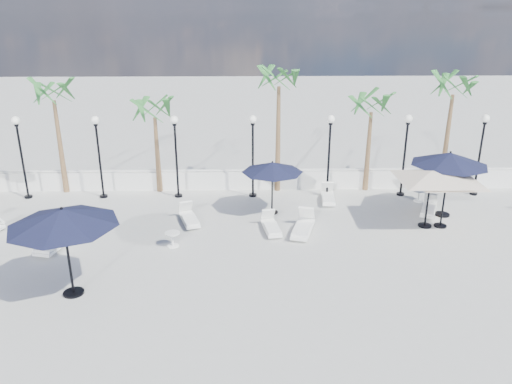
{
  "coord_description": "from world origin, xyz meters",
  "views": [
    {
      "loc": [
        -0.31,
        -15.48,
        8.36
      ],
      "look_at": [
        0.07,
        3.0,
        1.5
      ],
      "focal_mm": 35.0,
      "sensor_mm": 36.0,
      "label": 1
    }
  ],
  "objects_px": {
    "parasol_navy_left": "(63,218)",
    "parasol_cream_sq_b": "(432,171)",
    "parasol_navy_right": "(450,159)",
    "lounger_3": "(271,226)",
    "lounger_5": "(303,227)",
    "parasol_navy_mid": "(272,167)",
    "lounger_2": "(189,218)",
    "lounger_6": "(429,208)",
    "parasol_cream_sq_a": "(448,173)",
    "lounger_4": "(328,197)",
    "lounger_0": "(57,241)"
  },
  "relations": [
    {
      "from": "lounger_4",
      "to": "parasol_navy_mid",
      "type": "bearing_deg",
      "value": -147.56
    },
    {
      "from": "lounger_0",
      "to": "parasol_navy_right",
      "type": "relative_size",
      "value": 0.68
    },
    {
      "from": "lounger_2",
      "to": "lounger_3",
      "type": "bearing_deg",
      "value": -32.89
    },
    {
      "from": "parasol_navy_right",
      "to": "lounger_4",
      "type": "bearing_deg",
      "value": 159.41
    },
    {
      "from": "parasol_cream_sq_b",
      "to": "lounger_5",
      "type": "bearing_deg",
      "value": -174.14
    },
    {
      "from": "lounger_6",
      "to": "lounger_4",
      "type": "bearing_deg",
      "value": -175.88
    },
    {
      "from": "lounger_2",
      "to": "parasol_navy_right",
      "type": "distance_m",
      "value": 11.0
    },
    {
      "from": "lounger_2",
      "to": "lounger_6",
      "type": "distance_m",
      "value": 10.27
    },
    {
      "from": "lounger_4",
      "to": "parasol_navy_mid",
      "type": "xyz_separation_m",
      "value": [
        -2.64,
        -1.33,
        1.84
      ]
    },
    {
      "from": "lounger_5",
      "to": "lounger_6",
      "type": "distance_m",
      "value": 5.95
    },
    {
      "from": "lounger_3",
      "to": "parasol_navy_right",
      "type": "height_order",
      "value": "parasol_navy_right"
    },
    {
      "from": "parasol_navy_mid",
      "to": "parasol_navy_left",
      "type": "bearing_deg",
      "value": -135.56
    },
    {
      "from": "lounger_0",
      "to": "lounger_5",
      "type": "relative_size",
      "value": 1.02
    },
    {
      "from": "lounger_4",
      "to": "lounger_6",
      "type": "xyz_separation_m",
      "value": [
        4.13,
        -1.49,
        -0.0
      ]
    },
    {
      "from": "lounger_2",
      "to": "lounger_6",
      "type": "height_order",
      "value": "lounger_2"
    },
    {
      "from": "parasol_navy_right",
      "to": "parasol_cream_sq_a",
      "type": "height_order",
      "value": "parasol_navy_right"
    },
    {
      "from": "lounger_4",
      "to": "parasol_cream_sq_a",
      "type": "distance_m",
      "value": 5.45
    },
    {
      "from": "lounger_3",
      "to": "parasol_navy_right",
      "type": "relative_size",
      "value": 0.56
    },
    {
      "from": "lounger_5",
      "to": "parasol_navy_right",
      "type": "relative_size",
      "value": 0.67
    },
    {
      "from": "lounger_0",
      "to": "parasol_navy_left",
      "type": "bearing_deg",
      "value": -50.36
    },
    {
      "from": "lounger_0",
      "to": "parasol_cream_sq_a",
      "type": "height_order",
      "value": "parasol_cream_sq_a"
    },
    {
      "from": "parasol_navy_mid",
      "to": "lounger_3",
      "type": "bearing_deg",
      "value": -93.87
    },
    {
      "from": "lounger_4",
      "to": "parasol_cream_sq_a",
      "type": "bearing_deg",
      "value": -29.38
    },
    {
      "from": "lounger_3",
      "to": "lounger_4",
      "type": "relative_size",
      "value": 0.98
    },
    {
      "from": "lounger_0",
      "to": "parasol_cream_sq_a",
      "type": "distance_m",
      "value": 15.12
    },
    {
      "from": "lounger_3",
      "to": "parasol_navy_left",
      "type": "xyz_separation_m",
      "value": [
        -6.37,
        -4.49,
        2.35
      ]
    },
    {
      "from": "parasol_cream_sq_a",
      "to": "parasol_navy_right",
      "type": "bearing_deg",
      "value": 66.51
    },
    {
      "from": "lounger_2",
      "to": "lounger_6",
      "type": "relative_size",
      "value": 1.03
    },
    {
      "from": "lounger_6",
      "to": "parasol_cream_sq_b",
      "type": "height_order",
      "value": "parasol_cream_sq_b"
    },
    {
      "from": "lounger_6",
      "to": "parasol_cream_sq_a",
      "type": "xyz_separation_m",
      "value": [
        0.0,
        -1.41,
        2.05
      ]
    },
    {
      "from": "parasol_navy_left",
      "to": "parasol_cream_sq_b",
      "type": "distance_m",
      "value": 13.54
    },
    {
      "from": "lounger_2",
      "to": "parasol_navy_left",
      "type": "distance_m",
      "value": 6.61
    },
    {
      "from": "lounger_5",
      "to": "parasol_cream_sq_a",
      "type": "height_order",
      "value": "parasol_cream_sq_a"
    },
    {
      "from": "lounger_2",
      "to": "parasol_cream_sq_a",
      "type": "relative_size",
      "value": 0.37
    },
    {
      "from": "lounger_3",
      "to": "lounger_5",
      "type": "relative_size",
      "value": 0.84
    },
    {
      "from": "parasol_cream_sq_b",
      "to": "lounger_2",
      "type": "bearing_deg",
      "value": 176.68
    },
    {
      "from": "lounger_0",
      "to": "lounger_6",
      "type": "relative_size",
      "value": 1.19
    },
    {
      "from": "lounger_3",
      "to": "lounger_5",
      "type": "xyz_separation_m",
      "value": [
        1.25,
        -0.18,
        0.04
      ]
    },
    {
      "from": "lounger_3",
      "to": "lounger_4",
      "type": "height_order",
      "value": "lounger_4"
    },
    {
      "from": "parasol_navy_right",
      "to": "parasol_cream_sq_b",
      "type": "distance_m",
      "value": 1.61
    },
    {
      "from": "lounger_6",
      "to": "parasol_navy_mid",
      "type": "height_order",
      "value": "parasol_navy_mid"
    },
    {
      "from": "lounger_2",
      "to": "parasol_navy_mid",
      "type": "height_order",
      "value": "parasol_navy_mid"
    },
    {
      "from": "lounger_5",
      "to": "lounger_6",
      "type": "relative_size",
      "value": 1.16
    },
    {
      "from": "lounger_3",
      "to": "parasol_cream_sq_b",
      "type": "xyz_separation_m",
      "value": [
        6.28,
        0.34,
        2.13
      ]
    },
    {
      "from": "lounger_4",
      "to": "lounger_2",
      "type": "bearing_deg",
      "value": -153.6
    },
    {
      "from": "lounger_4",
      "to": "parasol_cream_sq_b",
      "type": "distance_m",
      "value": 5.01
    },
    {
      "from": "lounger_0",
      "to": "parasol_navy_mid",
      "type": "height_order",
      "value": "parasol_navy_mid"
    },
    {
      "from": "lounger_2",
      "to": "parasol_cream_sq_a",
      "type": "height_order",
      "value": "parasol_cream_sq_a"
    },
    {
      "from": "lounger_0",
      "to": "lounger_6",
      "type": "bearing_deg",
      "value": 24.19
    },
    {
      "from": "parasol_navy_left",
      "to": "parasol_navy_mid",
      "type": "relative_size",
      "value": 1.26
    }
  ]
}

